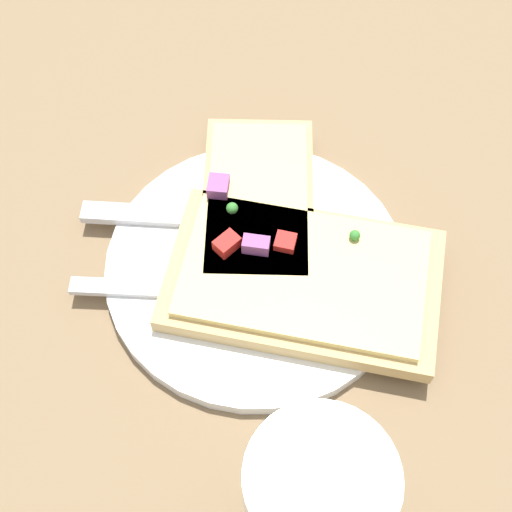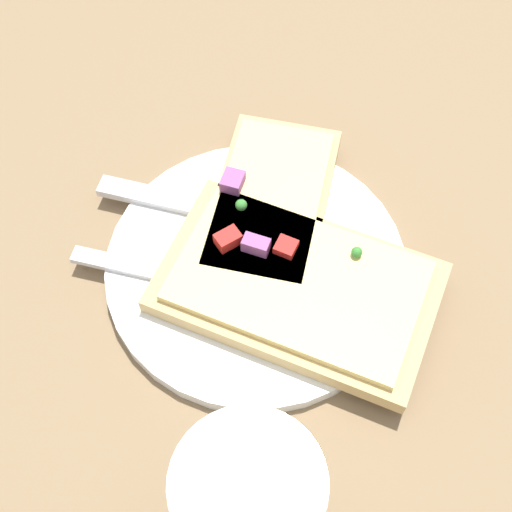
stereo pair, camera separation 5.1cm
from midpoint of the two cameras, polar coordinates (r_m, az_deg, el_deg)
ground_plane at (r=0.53m, az=-2.75°, el=-1.43°), size 4.00×4.00×0.00m
plate at (r=0.53m, az=-2.78°, el=-1.12°), size 0.22×0.22×0.01m
fork at (r=0.51m, az=-4.64°, el=-3.20°), size 0.19×0.13×0.01m
knife at (r=0.55m, az=-7.76°, el=2.81°), size 0.18×0.12×0.01m
pizza_slice_main at (r=0.51m, az=0.89°, el=-2.01°), size 0.22×0.21×0.03m
pizza_slice_corner at (r=0.54m, az=-2.63°, el=4.08°), size 0.15×0.18×0.03m
crumb_scatter at (r=0.53m, az=0.92°, el=1.06°), size 0.04×0.06×0.01m
drinking_glass at (r=0.41m, az=0.92°, el=-19.50°), size 0.08×0.08×0.12m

